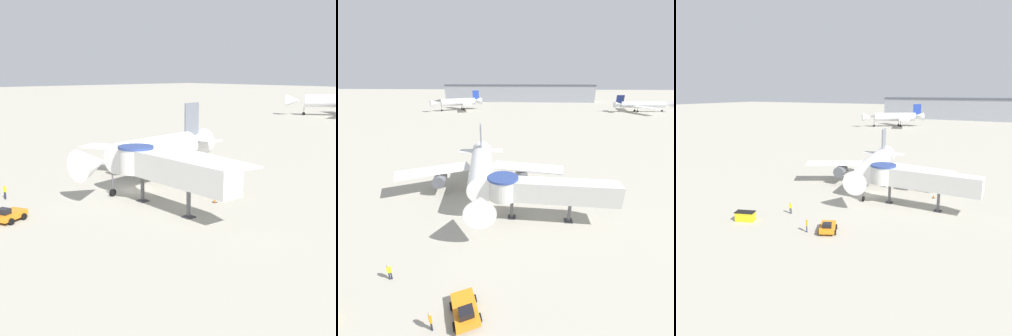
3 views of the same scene
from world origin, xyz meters
The scene contains 11 objects.
ground_plane centered at (0.00, 0.00, 0.00)m, with size 800.00×800.00×0.00m, color #A8A393.
main_airplane centered at (-0.62, 4.39, 4.33)m, with size 28.51×24.40×10.26m.
jet_bridge centered at (8.81, -2.51, 4.58)m, with size 17.19×4.10×6.26m.
pushback_tug_orange centered at (1.60, -16.79, 0.67)m, with size 3.10×3.77×1.48m.
traffic_cone_starboard_wing centered at (10.63, 3.41, 0.35)m, with size 0.44×0.44×0.74m.
traffic_cone_apron_front centered at (0.91, -16.42, 0.40)m, with size 0.51×0.51×0.83m.
ground_crew_marshaller centered at (-0.77, -18.07, 1.06)m, with size 0.38×0.40×1.83m.
ground_crew_wing_walker centered at (-6.57, -13.71, 1.03)m, with size 0.39×0.29×1.79m.
background_jet_blue_tail centered at (-33.20, 112.16, 4.96)m, with size 29.04×27.20×11.34m.
background_jet_navy_tail centered at (75.16, 111.50, 4.20)m, with size 34.73×35.00×9.50m.
terminal_building centered at (2.46, 175.00, 6.91)m, with size 123.46×21.12×13.80m.
Camera 2 is at (5.87, -29.30, 18.33)m, focal length 24.00 mm.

